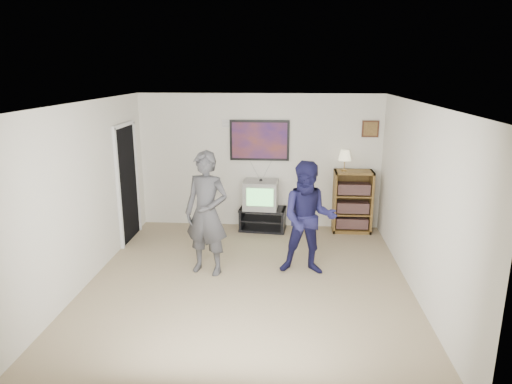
# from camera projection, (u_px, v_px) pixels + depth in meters

# --- Properties ---
(room_shell) EXTENTS (4.51, 5.00, 2.51)m
(room_shell) POSITION_uv_depth(u_px,v_px,m) (250.00, 191.00, 6.44)
(room_shell) COLOR brown
(room_shell) RESTS_ON ground
(media_stand) EXTENTS (0.89, 0.55, 0.42)m
(media_stand) POSITION_uv_depth(u_px,v_px,m) (263.00, 219.00, 8.52)
(media_stand) COLOR black
(media_stand) RESTS_ON room_shell
(crt_television) EXTENTS (0.64, 0.55, 0.52)m
(crt_television) POSITION_uv_depth(u_px,v_px,m) (261.00, 194.00, 8.40)
(crt_television) COLOR gray
(crt_television) RESTS_ON media_stand
(bookshelf) EXTENTS (0.70, 0.40, 1.15)m
(bookshelf) POSITION_uv_depth(u_px,v_px,m) (352.00, 201.00, 8.36)
(bookshelf) COLOR brown
(bookshelf) RESTS_ON room_shell
(table_lamp) EXTENTS (0.23, 0.23, 0.37)m
(table_lamp) POSITION_uv_depth(u_px,v_px,m) (345.00, 160.00, 8.20)
(table_lamp) COLOR beige
(table_lamp) RESTS_ON bookshelf
(person_tall) EXTENTS (0.76, 0.60, 1.82)m
(person_tall) POSITION_uv_depth(u_px,v_px,m) (207.00, 213.00, 6.57)
(person_tall) COLOR #373639
(person_tall) RESTS_ON room_shell
(person_short) EXTENTS (0.84, 0.66, 1.68)m
(person_short) POSITION_uv_depth(u_px,v_px,m) (308.00, 219.00, 6.56)
(person_short) COLOR #17163E
(person_short) RESTS_ON room_shell
(controller_left) EXTENTS (0.06, 0.12, 0.03)m
(controller_left) POSITION_uv_depth(u_px,v_px,m) (213.00, 189.00, 6.71)
(controller_left) COLOR white
(controller_left) RESTS_ON person_tall
(controller_right) EXTENTS (0.07, 0.13, 0.04)m
(controller_right) POSITION_uv_depth(u_px,v_px,m) (305.00, 195.00, 6.72)
(controller_right) COLOR white
(controller_right) RESTS_ON person_short
(poster) EXTENTS (1.10, 0.03, 0.75)m
(poster) POSITION_uv_depth(u_px,v_px,m) (260.00, 140.00, 8.39)
(poster) COLOR black
(poster) RESTS_ON room_shell
(air_vent) EXTENTS (0.28, 0.02, 0.14)m
(air_vent) POSITION_uv_depth(u_px,v_px,m) (230.00, 124.00, 8.35)
(air_vent) COLOR white
(air_vent) RESTS_ON room_shell
(small_picture) EXTENTS (0.30, 0.03, 0.30)m
(small_picture) POSITION_uv_depth(u_px,v_px,m) (370.00, 129.00, 8.20)
(small_picture) COLOR #412514
(small_picture) RESTS_ON room_shell
(doorway) EXTENTS (0.03, 0.85, 2.00)m
(doorway) POSITION_uv_depth(u_px,v_px,m) (127.00, 184.00, 7.87)
(doorway) COLOR black
(doorway) RESTS_ON room_shell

